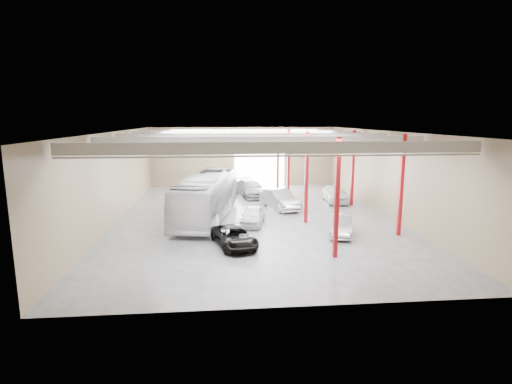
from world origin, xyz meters
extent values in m
cube|color=#4D4C52|center=(0.00, 0.00, 0.00)|extent=(22.00, 32.00, 0.01)
cube|color=#A7A8A3|center=(0.00, 0.00, 7.00)|extent=(22.00, 32.00, 0.12)
cube|color=#766449|center=(0.00, 16.00, 3.50)|extent=(22.00, 0.12, 7.00)
cube|color=#766449|center=(0.00, -16.00, 3.50)|extent=(22.00, 0.12, 7.00)
cube|color=#766449|center=(-11.00, 0.00, 3.50)|extent=(0.12, 32.00, 7.00)
cube|color=#766449|center=(11.00, 0.00, 3.50)|extent=(0.12, 32.00, 7.00)
cube|color=white|center=(2.00, 15.85, 2.50)|extent=(6.00, 0.20, 5.00)
cube|color=maroon|center=(3.80, -10.00, 3.50)|extent=(0.25, 0.25, 7.00)
cube|color=maroon|center=(3.80, -2.00, 3.50)|extent=(0.25, 0.25, 7.00)
cube|color=maroon|center=(3.80, 6.00, 3.50)|extent=(0.25, 0.25, 7.00)
cube|color=maroon|center=(3.80, 13.00, 3.50)|extent=(0.25, 0.25, 7.00)
cube|color=maroon|center=(9.50, -6.00, 3.50)|extent=(0.25, 0.25, 7.00)
cube|color=maroon|center=(9.50, 4.00, 3.50)|extent=(0.25, 0.25, 7.00)
cube|color=#BBBBB6|center=(0.00, -12.00, 6.55)|extent=(21.60, 0.15, 0.60)
cube|color=#BBBBB6|center=(0.00, -12.00, 6.15)|extent=(21.60, 0.10, 0.10)
cube|color=#BBBBB6|center=(0.00, -6.00, 6.55)|extent=(21.60, 0.15, 0.60)
cube|color=#BBBBB6|center=(0.00, -6.00, 6.15)|extent=(21.60, 0.10, 0.10)
cube|color=#BBBBB6|center=(0.00, 0.00, 6.55)|extent=(21.60, 0.15, 0.60)
cube|color=#BBBBB6|center=(0.00, 0.00, 6.15)|extent=(21.60, 0.10, 0.10)
cube|color=#BBBBB6|center=(0.00, 6.00, 6.55)|extent=(21.60, 0.15, 0.60)
cube|color=#BBBBB6|center=(0.00, 6.00, 6.15)|extent=(21.60, 0.10, 0.10)
cube|color=#BBBBB6|center=(0.00, 12.00, 6.55)|extent=(21.60, 0.15, 0.60)
cube|color=#BBBBB6|center=(0.00, 12.00, 6.15)|extent=(21.60, 0.10, 0.10)
imported|color=silver|center=(-3.87, 0.12, 1.81)|extent=(5.38, 13.31, 3.61)
imported|color=black|center=(-2.00, -7.47, 0.64)|extent=(3.22, 4.97, 1.27)
imported|color=silver|center=(-0.40, -2.27, 0.69)|extent=(2.50, 4.30, 1.38)
imported|color=#A1A0A4|center=(2.50, 2.93, 0.86)|extent=(3.35, 5.54, 1.72)
imported|color=gray|center=(0.34, 9.00, 0.83)|extent=(3.52, 6.08, 1.66)
imported|color=#B1B2B7|center=(5.50, -5.53, 0.70)|extent=(2.61, 4.47, 1.39)
imported|color=silver|center=(8.30, 5.39, 0.82)|extent=(2.29, 4.96, 1.65)
camera|label=1|loc=(-2.89, -31.80, 7.99)|focal=28.00mm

